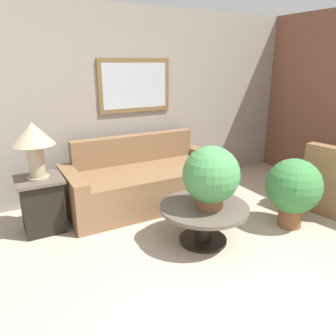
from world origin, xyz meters
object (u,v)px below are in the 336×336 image
Objects in this scene: table_lamp at (33,139)px; potted_plant_on_table at (211,176)px; couch_main at (146,182)px; coffee_table at (204,216)px; potted_plant_floor at (293,188)px; side_table at (42,204)px.

table_lamp is 0.95× the size of potted_plant_on_table.
couch_main reaches higher than coffee_table.
potted_plant_floor is (1.07, -0.15, -0.29)m from potted_plant_on_table.
coffee_table is at bearing -37.13° from table_lamp.
potted_plant_on_table reaches higher than couch_main.
coffee_table is 0.47m from potted_plant_on_table.
couch_main is 3.45× the size of table_lamp.
side_table is at bearing 90.00° from table_lamp.
couch_main is at bearing 5.02° from table_lamp.
couch_main is 1.24m from coffee_table.
couch_main is 3.39× the size of side_table.
potted_plant_on_table reaches higher than coffee_table.
couch_main reaches higher than side_table.
table_lamp is at bearing 152.89° from potted_plant_floor.
coffee_table is 1.48× the size of side_table.
potted_plant_floor is (2.57, -1.32, -0.60)m from table_lamp.
couch_main is at bearing 95.80° from potted_plant_on_table.
table_lamp is 1.93m from potted_plant_on_table.
coffee_table is at bearing 169.48° from potted_plant_floor.
potted_plant_floor is at bearing -50.00° from couch_main.
potted_plant_floor is (2.57, -1.32, 0.16)m from side_table.
side_table is at bearing -174.98° from couch_main.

